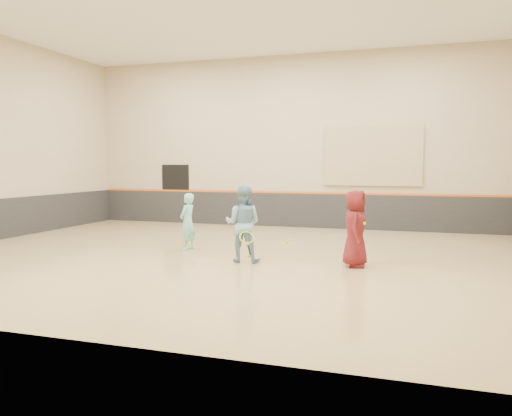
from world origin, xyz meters
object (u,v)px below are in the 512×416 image
(girl, at_px, (188,222))
(young_man, at_px, (355,228))
(instructor, at_px, (243,224))
(spare_racket, at_px, (286,240))

(girl, bearing_deg, young_man, 85.63)
(instructor, relative_size, young_man, 1.04)
(young_man, bearing_deg, spare_racket, 33.70)
(spare_racket, bearing_deg, girl, -132.77)
(instructor, xyz_separation_m, young_man, (2.50, 0.20, -0.04))
(girl, xyz_separation_m, young_man, (4.35, -0.80, 0.10))
(instructor, height_order, spare_racket, instructor)
(young_man, relative_size, spare_racket, 2.38)
(young_man, distance_m, spare_racket, 3.88)
(instructor, relative_size, spare_racket, 2.48)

